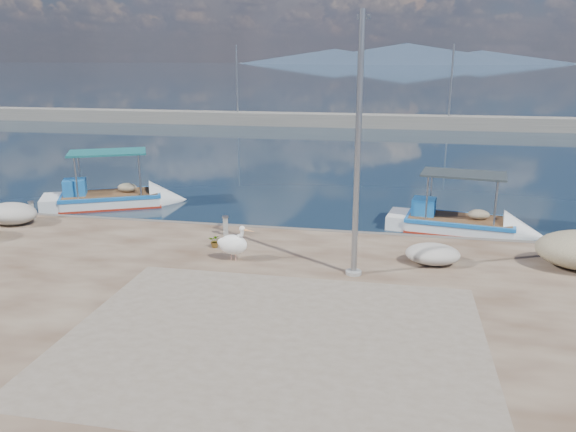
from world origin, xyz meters
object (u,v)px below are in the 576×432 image
at_px(lamp_post, 358,157).
at_px(bollard_near, 226,225).
at_px(boat_right, 458,226).
at_px(pelican, 234,244).
at_px(boat_left, 110,201).

relative_size(lamp_post, bollard_near, 10.26).
relative_size(boat_right, pelican, 4.89).
relative_size(boat_left, boat_right, 1.09).
bearing_deg(boat_left, boat_right, -29.41).
height_order(boat_left, lamp_post, lamp_post).
bearing_deg(lamp_post, boat_left, 146.89).
height_order(boat_right, lamp_post, lamp_post).
relative_size(pelican, lamp_post, 0.17).
relative_size(boat_right, bollard_near, 8.28).
distance_m(lamp_post, bollard_near, 6.06).
xyz_separation_m(boat_right, lamp_post, (-3.44, -6.37, 3.59)).
bearing_deg(boat_left, bollard_near, -60.09).
xyz_separation_m(boat_left, pelican, (7.74, -6.99, 0.80)).
distance_m(pelican, bollard_near, 2.52).
height_order(lamp_post, bollard_near, lamp_post).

